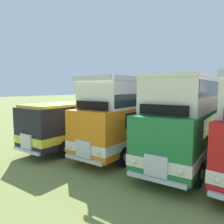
{
  "coord_description": "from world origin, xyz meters",
  "views": [
    {
      "loc": [
        -3.53,
        -11.91,
        3.92
      ],
      "look_at": [
        -12.44,
        0.21,
        2.26
      ],
      "focal_mm": 34.61,
      "sensor_mm": 36.0,
      "label": 1
    }
  ],
  "objects": [
    {
      "name": "bus_first_in_row",
      "position": [
        -13.95,
        -0.14,
        1.76
      ],
      "size": [
        2.74,
        10.9,
        2.99
      ],
      "color": "black",
      "rests_on": "ground"
    },
    {
      "name": "bus_second_in_row",
      "position": [
        -10.46,
        0.47,
        2.36
      ],
      "size": [
        2.7,
        10.46,
        4.52
      ],
      "color": "orange",
      "rests_on": "ground"
    },
    {
      "name": "bus_third_in_row",
      "position": [
        -6.98,
        0.22,
        2.47
      ],
      "size": [
        3.0,
        10.13,
        4.49
      ],
      "color": "#237538",
      "rests_on": "ground"
    }
  ]
}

